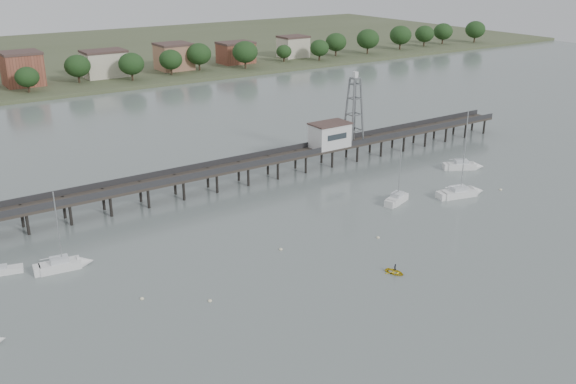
# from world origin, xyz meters

# --- Properties ---
(ground_plane) EXTENTS (500.00, 500.00, 0.00)m
(ground_plane) POSITION_xyz_m (0.00, 0.00, 0.00)
(ground_plane) COLOR slate
(ground_plane) RESTS_ON ground
(pier) EXTENTS (150.00, 5.00, 5.50)m
(pier) POSITION_xyz_m (0.00, 60.00, 3.79)
(pier) COLOR #2D2823
(pier) RESTS_ON ground
(pier_building) EXTENTS (8.40, 5.40, 5.30)m
(pier_building) POSITION_xyz_m (25.00, 60.00, 6.67)
(pier_building) COLOR silver
(pier_building) RESTS_ON ground
(lattice_tower) EXTENTS (3.20, 3.20, 15.50)m
(lattice_tower) POSITION_xyz_m (31.50, 60.00, 11.10)
(lattice_tower) COLOR slate
(lattice_tower) RESTS_ON ground
(sailboat_c) EXTENTS (7.33, 4.29, 11.76)m
(sailboat_c) POSITION_xyz_m (22.45, 35.27, 0.65)
(sailboat_c) COLOR white
(sailboat_c) RESTS_ON ground
(sailboat_b) EXTENTS (7.85, 3.10, 12.69)m
(sailboat_b) POSITION_xyz_m (-36.33, 42.52, 0.64)
(sailboat_b) COLOR white
(sailboat_b) RESTS_ON ground
(sailboat_e) EXTENTS (8.05, 5.98, 13.17)m
(sailboat_e) POSITION_xyz_m (47.40, 41.16, 0.64)
(sailboat_e) COLOR white
(sailboat_e) RESTS_ON ground
(sailboat_d) EXTENTS (9.46, 4.65, 14.95)m
(sailboat_d) POSITION_xyz_m (34.83, 30.47, 0.63)
(sailboat_d) COLOR white
(sailboat_d) RESTS_ON ground
(white_tender) EXTENTS (4.03, 2.40, 1.47)m
(white_tender) POSITION_xyz_m (-43.93, 45.88, 0.45)
(white_tender) COLOR white
(white_tender) RESTS_ON ground
(yellow_dinghy) EXTENTS (2.15, 1.17, 2.89)m
(yellow_dinghy) POSITION_xyz_m (2.06, 14.62, 0.00)
(yellow_dinghy) COLOR yellow
(yellow_dinghy) RESTS_ON ground
(dinghy_occupant) EXTENTS (0.63, 1.29, 0.30)m
(dinghy_occupant) POSITION_xyz_m (2.06, 14.62, 0.00)
(dinghy_occupant) COLOR black
(dinghy_occupant) RESTS_ON ground
(mooring_buoys) EXTENTS (74.30, 8.37, 0.39)m
(mooring_buoys) POSITION_xyz_m (-2.15, 26.90, 0.08)
(mooring_buoys) COLOR beige
(mooring_buoys) RESTS_ON ground
(far_shore) EXTENTS (500.00, 170.00, 10.40)m
(far_shore) POSITION_xyz_m (0.36, 239.58, 0.95)
(far_shore) COLOR #475133
(far_shore) RESTS_ON ground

